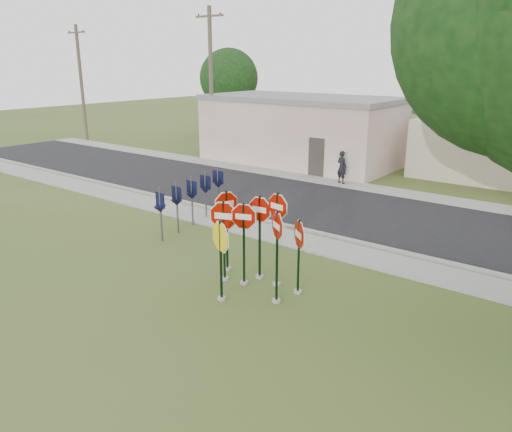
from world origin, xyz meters
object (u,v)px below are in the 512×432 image
Objects in this scene: stop_sign_yellow at (221,250)px; pedestrian at (342,167)px; stop_sign_center at (244,232)px; stop_sign_left at (224,229)px; utility_pole_near at (211,83)px.

stop_sign_yellow is 14.54m from pedestrian.
stop_sign_center is at bearing 97.10° from stop_sign_yellow.
utility_pole_near is (-13.04, 13.88, 3.35)m from stop_sign_left.
stop_sign_yellow is 1.31m from stop_sign_left.
stop_sign_yellow is (0.15, -1.17, -0.13)m from stop_sign_center.
stop_sign_center is at bearing -45.16° from utility_pole_near.
stop_sign_center is 1.08× the size of stop_sign_yellow.
utility_pole_near is (-13.68, 13.75, 3.36)m from stop_sign_center.
utility_pole_near is at bearing 132.80° from stop_sign_yellow.
stop_sign_center is 0.27× the size of utility_pole_near.
pedestrian is at bearing 103.19° from stop_sign_left.
stop_sign_center is 19.69m from utility_pole_near.
stop_sign_center is 1.00× the size of stop_sign_left.
stop_sign_left is at bearing -168.50° from stop_sign_center.
utility_pole_near reaches higher than stop_sign_left.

